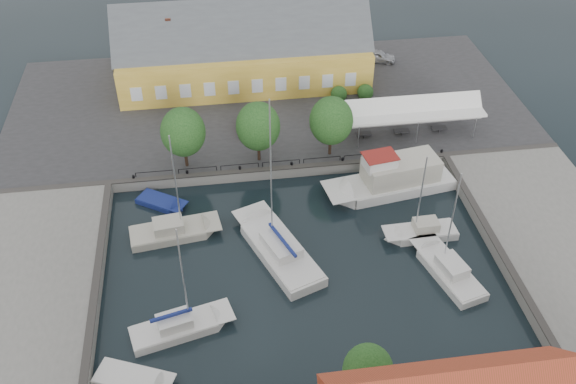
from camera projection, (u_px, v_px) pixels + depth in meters
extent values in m
plane|color=black|center=(298.00, 250.00, 54.18)|extent=(140.00, 140.00, 0.00)
cube|color=#2D2D30|center=(267.00, 105.00, 71.63)|extent=(56.00, 26.00, 1.00)
cube|color=slate|center=(23.00, 290.00, 49.93)|extent=(12.00, 24.00, 1.00)
cube|color=slate|center=(556.00, 237.00, 54.71)|extent=(12.00, 24.00, 1.00)
cube|color=#383533|center=(282.00, 168.00, 61.47)|extent=(56.00, 0.60, 0.12)
cube|color=#383533|center=(96.00, 278.00, 50.20)|extent=(0.60, 24.00, 0.12)
cube|color=#383533|center=(494.00, 238.00, 53.74)|extent=(0.60, 24.00, 0.12)
cylinder|color=black|center=(134.00, 177.00, 60.09)|extent=(0.24, 0.24, 0.40)
cylinder|color=black|center=(187.00, 173.00, 60.64)|extent=(0.24, 0.24, 0.40)
cylinder|color=black|center=(240.00, 168.00, 61.18)|extent=(0.24, 0.24, 0.40)
cylinder|color=black|center=(292.00, 164.00, 61.72)|extent=(0.24, 0.24, 0.40)
cylinder|color=black|center=(342.00, 160.00, 62.27)|extent=(0.24, 0.24, 0.40)
cylinder|color=black|center=(392.00, 156.00, 62.81)|extent=(0.24, 0.24, 0.40)
cylinder|color=black|center=(442.00, 151.00, 63.35)|extent=(0.24, 0.24, 0.40)
cube|color=gold|center=(244.00, 63.00, 73.56)|extent=(28.00, 10.00, 4.50)
cube|color=#474C51|center=(243.00, 35.00, 71.37)|extent=(28.56, 7.60, 7.60)
cube|color=gold|center=(158.00, 49.00, 77.42)|extent=(6.00, 6.00, 3.50)
cube|color=brown|center=(168.00, 23.00, 69.34)|extent=(0.60, 0.60, 1.20)
cube|color=white|center=(414.00, 111.00, 64.58)|extent=(14.00, 4.00, 0.25)
cylinder|color=silver|center=(359.00, 136.00, 63.39)|extent=(0.10, 0.10, 2.70)
cylinder|color=silver|center=(351.00, 117.00, 66.17)|extent=(0.10, 0.10, 2.70)
cylinder|color=silver|center=(417.00, 132.00, 64.04)|extent=(0.10, 0.10, 2.70)
cylinder|color=silver|center=(407.00, 113.00, 66.82)|extent=(0.10, 0.10, 2.70)
cylinder|color=silver|center=(475.00, 127.00, 64.69)|extent=(0.10, 0.10, 2.70)
cylinder|color=silver|center=(462.00, 109.00, 67.47)|extent=(0.10, 0.10, 2.70)
cylinder|color=black|center=(186.00, 157.00, 61.19)|extent=(0.30, 0.30, 2.10)
ellipsoid|color=#184117|center=(183.00, 132.00, 59.41)|extent=(4.20, 4.20, 4.83)
cylinder|color=black|center=(259.00, 151.00, 61.95)|extent=(0.30, 0.30, 2.10)
ellipsoid|color=#184117|center=(258.00, 126.00, 60.17)|extent=(4.20, 4.20, 4.83)
cylinder|color=black|center=(330.00, 145.00, 62.71)|extent=(0.30, 0.30, 2.10)
ellipsoid|color=#184117|center=(331.00, 121.00, 60.93)|extent=(4.20, 4.20, 4.83)
imported|color=#ABADB3|center=(378.00, 56.00, 78.23)|extent=(4.64, 3.08, 1.47)
imported|color=#551613|center=(246.00, 126.00, 66.19)|extent=(1.32, 3.68, 1.21)
cube|color=silver|center=(283.00, 257.00, 53.25)|extent=(6.34, 9.57, 1.50)
cube|color=silver|center=(276.00, 242.00, 53.52)|extent=(6.86, 11.20, 0.08)
cube|color=silver|center=(281.00, 245.00, 52.62)|extent=(3.42, 4.17, 0.90)
cylinder|color=silver|center=(271.00, 174.00, 49.80)|extent=(0.12, 0.12, 13.45)
cube|color=navy|center=(282.00, 240.00, 52.00)|extent=(1.81, 4.27, 0.22)
cube|color=silver|center=(399.00, 187.00, 60.74)|extent=(10.51, 5.28, 1.80)
cube|color=silver|center=(387.00, 181.00, 59.87)|extent=(12.48, 5.44, 0.08)
cube|color=#B9B6A6|center=(401.00, 170.00, 59.49)|extent=(7.32, 4.23, 2.20)
cube|color=silver|center=(380.00, 162.00, 58.10)|extent=(3.05, 2.48, 1.20)
cube|color=maroon|center=(380.00, 156.00, 57.70)|extent=(3.32, 2.63, 0.10)
cube|color=silver|center=(425.00, 235.00, 55.56)|extent=(5.24, 2.29, 1.30)
cube|color=silver|center=(419.00, 230.00, 55.04)|extent=(6.27, 2.23, 0.08)
cube|color=#B9B6A6|center=(426.00, 225.00, 54.82)|extent=(2.11, 1.52, 0.90)
cylinder|color=silver|center=(421.00, 195.00, 52.59)|extent=(0.12, 0.12, 7.78)
cube|color=silver|center=(451.00, 277.00, 51.60)|extent=(4.14, 6.85, 1.30)
cube|color=silver|center=(447.00, 265.00, 51.74)|extent=(4.38, 8.06, 0.08)
cube|color=silver|center=(452.00, 266.00, 51.00)|extent=(2.34, 2.93, 0.90)
cylinder|color=silver|center=(452.00, 220.00, 49.31)|extent=(0.12, 0.12, 8.95)
cube|color=#B9B6A6|center=(168.00, 236.00, 55.48)|extent=(6.64, 3.56, 1.30)
cube|color=#B9B6A6|center=(176.00, 228.00, 55.22)|extent=(7.88, 3.62, 0.08)
cube|color=#B9B6A6|center=(168.00, 225.00, 54.80)|extent=(2.76, 2.19, 0.90)
cylinder|color=silver|center=(176.00, 184.00, 52.37)|extent=(0.12, 0.12, 9.50)
cube|color=silver|center=(174.00, 332.00, 47.28)|extent=(6.60, 3.82, 1.30)
cube|color=silver|center=(183.00, 323.00, 47.07)|extent=(7.78, 4.04, 0.08)
cube|color=silver|center=(174.00, 321.00, 46.60)|extent=(2.80, 2.17, 0.90)
cylinder|color=silver|center=(183.00, 278.00, 44.38)|extent=(0.12, 0.12, 9.13)
cube|color=navy|center=(171.00, 315.00, 46.09)|extent=(3.06, 0.97, 0.22)
cube|color=silver|center=(128.00, 380.00, 44.05)|extent=(4.95, 3.70, 0.90)
cube|color=silver|center=(135.00, 377.00, 43.64)|extent=(5.74, 3.97, 0.08)
cube|color=navy|center=(158.00, 203.00, 58.96)|extent=(4.23, 3.68, 0.80)
cube|color=navy|center=(162.00, 200.00, 58.52)|extent=(4.82, 4.04, 0.08)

